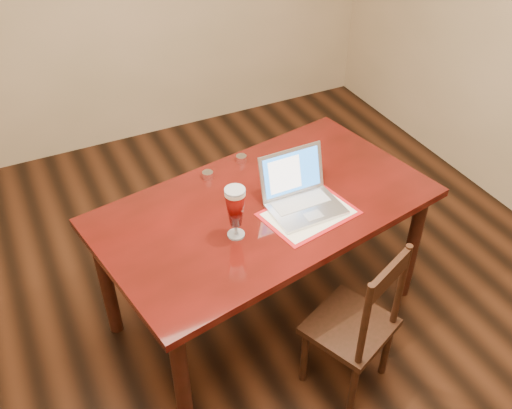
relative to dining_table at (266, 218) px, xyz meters
name	(u,v)px	position (x,y,z in m)	size (l,w,h in m)	color
ground	(252,346)	(-0.18, -0.21, -0.72)	(5.00, 5.00, 0.00)	black
room_shell	(250,49)	(-0.18, -0.21, 1.04)	(4.51, 5.01, 2.71)	tan
dining_table	(266,218)	(0.00, 0.00, 0.00)	(1.87, 1.27, 1.09)	#510D0A
dining_chair	(356,325)	(0.18, -0.62, -0.29)	(0.50, 0.49, 0.92)	black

